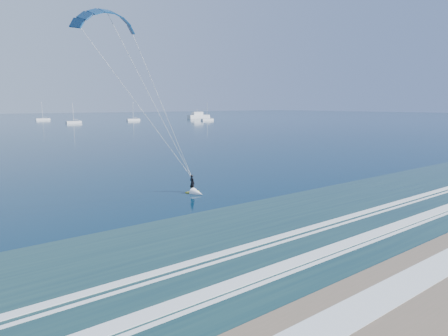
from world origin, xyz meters
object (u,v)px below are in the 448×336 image
sailboat_5 (207,120)px  motor_yacht (198,116)px  sailboat_3 (43,119)px  kitesurfer_rig (153,101)px  sailboat_2 (74,122)px  sailboat_4 (133,120)px

sailboat_5 → motor_yacht: bearing=63.5°
motor_yacht → sailboat_3: sailboat_3 is taller
motor_yacht → sailboat_3: 98.61m
kitesurfer_rig → sailboat_2: size_ratio=1.83×
sailboat_2 → sailboat_3: size_ratio=0.96×
sailboat_3 → sailboat_4: size_ratio=1.01×
sailboat_3 → sailboat_5: sailboat_3 is taller
sailboat_2 → sailboat_5: 75.54m
sailboat_2 → sailboat_3: (-2.41, 50.39, 0.00)m
kitesurfer_rig → sailboat_2: 181.15m
sailboat_4 → sailboat_5: same height
motor_yacht → sailboat_5: 38.10m
motor_yacht → sailboat_2: size_ratio=1.54×
kitesurfer_rig → motor_yacht: kitesurfer_rig is taller
motor_yacht → sailboat_2: 92.89m
sailboat_2 → sailboat_5: (73.97, -15.33, 0.00)m
kitesurfer_rig → sailboat_3: (45.12, 224.94, -9.50)m
sailboat_4 → sailboat_5: bearing=-36.3°
sailboat_2 → sailboat_3: bearing=92.7°
sailboat_4 → kitesurfer_rig: bearing=-114.9°
sailboat_5 → sailboat_4: bearing=143.7°
sailboat_4 → sailboat_5: (35.53, -26.07, -0.00)m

